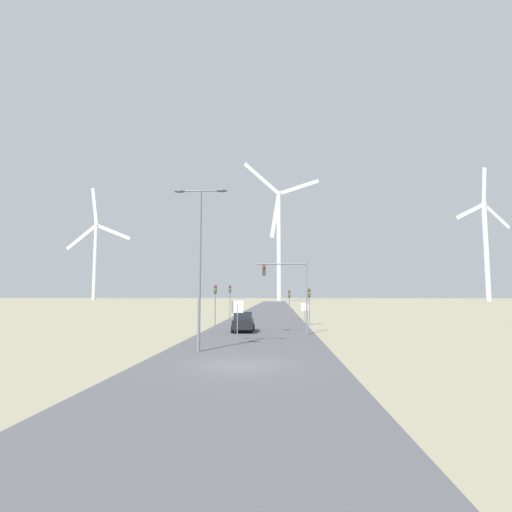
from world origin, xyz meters
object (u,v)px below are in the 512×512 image
at_px(traffic_light_post_near_right, 309,299).
at_px(traffic_light_post_mid_right, 289,298).
at_px(stop_sign_near, 237,314).
at_px(traffic_light_post_mid_left, 230,295).
at_px(stop_sign_far, 305,310).
at_px(wind_turbine_left, 279,234).
at_px(wind_turbine_far_left, 95,252).
at_px(traffic_light_mast_overhead, 289,282).
at_px(traffic_light_post_near_left, 215,296).
at_px(streetlamp, 200,248).
at_px(wind_turbine_center, 486,241).
at_px(car_approaching, 243,322).

height_order(traffic_light_post_near_right, traffic_light_post_mid_right, traffic_light_post_near_right).
xyz_separation_m(stop_sign_near, traffic_light_post_mid_left, (-3.48, 24.26, 1.21)).
xyz_separation_m(stop_sign_far, wind_turbine_left, (-2.48, 146.74, 30.33)).
bearing_deg(wind_turbine_far_left, traffic_light_mast_overhead, -60.50).
distance_m(traffic_light_post_mid_left, wind_turbine_far_left, 192.77).
bearing_deg(traffic_light_post_near_left, streetlamp, -83.89).
xyz_separation_m(traffic_light_post_near_left, wind_turbine_far_left, (-95.57, 174.27, 23.47)).
distance_m(traffic_light_mast_overhead, wind_turbine_center, 183.52).
distance_m(stop_sign_far, traffic_light_mast_overhead, 10.46).
xyz_separation_m(stop_sign_far, traffic_light_post_near_left, (-9.60, -1.69, 1.50)).
bearing_deg(traffic_light_mast_overhead, stop_sign_near, -117.00).
bearing_deg(stop_sign_far, traffic_light_post_mid_right, 101.10).
height_order(traffic_light_post_mid_left, car_approaching, traffic_light_post_mid_left).
bearing_deg(car_approaching, stop_sign_near, -87.38).
bearing_deg(stop_sign_near, traffic_light_mast_overhead, 63.00).
height_order(streetlamp, wind_turbine_left, wind_turbine_left).
xyz_separation_m(traffic_light_mast_overhead, wind_turbine_left, (-0.55, 156.64, 27.58)).
xyz_separation_m(car_approaching, wind_turbine_center, (99.50, 153.06, 26.80)).
bearing_deg(stop_sign_far, traffic_light_post_near_left, -170.04).
height_order(stop_sign_near, stop_sign_far, stop_sign_near).
relative_size(traffic_light_post_mid_right, wind_turbine_left, 0.06).
height_order(stop_sign_far, traffic_light_post_mid_right, traffic_light_post_mid_right).
xyz_separation_m(streetlamp, wind_turbine_left, (5.12, 167.15, 25.82)).
relative_size(stop_sign_near, traffic_light_post_near_left, 0.68).
height_order(traffic_light_post_near_right, traffic_light_post_mid_left, traffic_light_post_mid_left).
bearing_deg(wind_turbine_center, streetlamp, -121.40).
bearing_deg(wind_turbine_far_left, streetlamp, -63.18).
bearing_deg(stop_sign_near, car_approaching, 92.62).
relative_size(traffic_light_post_mid_left, car_approaching, 1.07).
xyz_separation_m(streetlamp, car_approaching, (1.54, 12.50, -5.24)).
relative_size(traffic_light_post_near_left, wind_turbine_left, 0.06).
relative_size(traffic_light_post_near_left, car_approaching, 1.03).
height_order(streetlamp, traffic_light_post_mid_left, streetlamp).
bearing_deg(traffic_light_post_near_right, traffic_light_post_near_left, -173.98).
relative_size(traffic_light_mast_overhead, wind_turbine_left, 0.09).
relative_size(traffic_light_post_near_right, traffic_light_post_mid_left, 0.88).
relative_size(stop_sign_near, traffic_light_post_near_right, 0.74).
height_order(stop_sign_near, traffic_light_post_mid_right, traffic_light_post_mid_right).
relative_size(stop_sign_near, wind_turbine_far_left, 0.05).
xyz_separation_m(stop_sign_far, traffic_light_post_mid_left, (-9.11, 7.09, 1.61)).
height_order(traffic_light_post_near_right, car_approaching, traffic_light_post_near_right).
bearing_deg(wind_turbine_left, traffic_light_post_near_right, -88.86).
bearing_deg(traffic_light_post_mid_right, wind_turbine_center, 55.40).
relative_size(streetlamp, traffic_light_post_near_right, 2.48).
xyz_separation_m(wind_turbine_far_left, wind_turbine_left, (102.69, -25.84, 5.36)).
bearing_deg(wind_turbine_center, traffic_light_post_near_left, -125.06).
height_order(traffic_light_post_mid_right, wind_turbine_left, wind_turbine_left).
height_order(traffic_light_post_near_left, traffic_light_mast_overhead, traffic_light_mast_overhead).
xyz_separation_m(traffic_light_post_near_right, traffic_light_post_mid_right, (-1.92, 8.18, -0.08)).
xyz_separation_m(streetlamp, wind_turbine_far_left, (-97.57, 192.99, 20.47)).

